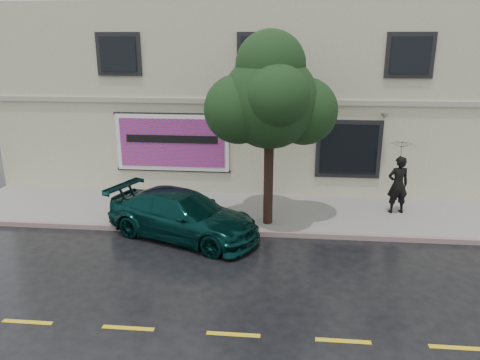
# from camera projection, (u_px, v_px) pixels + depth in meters

# --- Properties ---
(ground) EXTENTS (90.00, 90.00, 0.00)m
(ground) POSITION_uv_depth(u_px,v_px,m) (247.00, 257.00, 12.83)
(ground) COLOR black
(ground) RESTS_ON ground
(sidewalk) EXTENTS (20.00, 3.50, 0.15)m
(sidewalk) POSITION_uv_depth(u_px,v_px,m) (255.00, 212.00, 15.90)
(sidewalk) COLOR gray
(sidewalk) RESTS_ON ground
(curb) EXTENTS (20.00, 0.18, 0.16)m
(curb) POSITION_uv_depth(u_px,v_px,m) (252.00, 233.00, 14.24)
(curb) COLOR gray
(curb) RESTS_ON ground
(road_marking) EXTENTS (19.00, 0.12, 0.01)m
(road_marking) POSITION_uv_depth(u_px,v_px,m) (233.00, 334.00, 9.50)
(road_marking) COLOR gold
(road_marking) RESTS_ON ground
(building) EXTENTS (20.00, 8.12, 7.00)m
(building) POSITION_uv_depth(u_px,v_px,m) (265.00, 92.00, 20.36)
(building) COLOR beige
(building) RESTS_ON ground
(billboard) EXTENTS (4.30, 0.16, 2.20)m
(billboard) POSITION_uv_depth(u_px,v_px,m) (172.00, 143.00, 17.20)
(billboard) COLOR white
(billboard) RESTS_ON ground
(car) EXTENTS (5.21, 3.74, 1.39)m
(car) POSITION_uv_depth(u_px,v_px,m) (183.00, 215.00, 13.96)
(car) COLOR #062927
(car) RESTS_ON ground
(pedestrian) EXTENTS (0.78, 0.59, 1.94)m
(pedestrian) POSITION_uv_depth(u_px,v_px,m) (398.00, 185.00, 15.40)
(pedestrian) COLOR black
(pedestrian) RESTS_ON sidewalk
(umbrella) EXTENTS (1.17, 1.17, 0.77)m
(umbrella) POSITION_uv_depth(u_px,v_px,m) (402.00, 145.00, 15.00)
(umbrella) COLOR black
(umbrella) RESTS_ON pedestrian
(street_tree) EXTENTS (2.83, 2.83, 5.26)m
(street_tree) POSITION_uv_depth(u_px,v_px,m) (270.00, 102.00, 13.71)
(street_tree) COLOR black
(street_tree) RESTS_ON sidewalk
(fire_hydrant) EXTENTS (0.28, 0.26, 0.69)m
(fire_hydrant) POSITION_uv_depth(u_px,v_px,m) (183.00, 214.00, 14.60)
(fire_hydrant) COLOR silver
(fire_hydrant) RESTS_ON sidewalk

